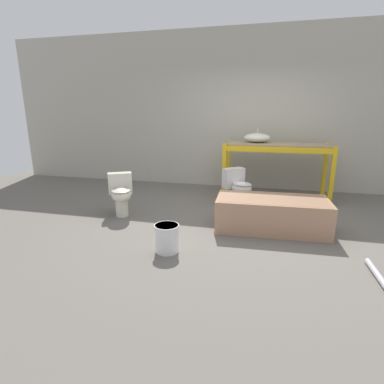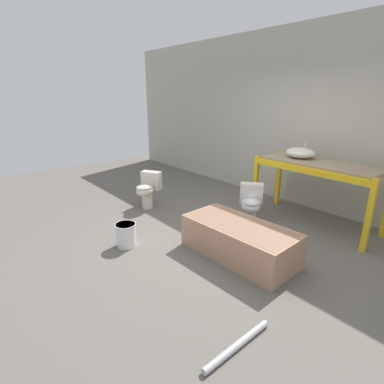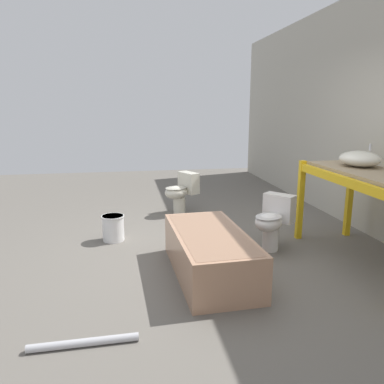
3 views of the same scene
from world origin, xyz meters
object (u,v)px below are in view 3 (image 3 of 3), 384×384
at_px(sink_basin, 360,159).
at_px(toilet_near, 273,220).
at_px(bathtub_main, 210,250).
at_px(bucket_white, 113,227).
at_px(toilet_far, 181,191).

distance_m(sink_basin, toilet_near, 1.19).
relative_size(bathtub_main, toilet_near, 2.33).
bearing_deg(toilet_near, bucket_white, -148.87).
xyz_separation_m(sink_basin, toilet_far, (-1.97, -1.74, -0.74)).
xyz_separation_m(bathtub_main, bucket_white, (-1.18, -1.00, -0.08)).
xyz_separation_m(toilet_far, bucket_white, (1.09, -1.04, -0.20)).
height_order(bathtub_main, toilet_near, toilet_near).
height_order(toilet_near, toilet_far, same).
distance_m(bathtub_main, toilet_far, 2.28).
bearing_deg(toilet_near, sink_basin, 35.11).
bearing_deg(sink_basin, bucket_white, -107.62).
bearing_deg(toilet_far, bucket_white, -72.61).
xyz_separation_m(bathtub_main, toilet_near, (-0.54, 0.88, 0.11)).
xyz_separation_m(toilet_near, toilet_far, (-1.73, -0.84, 0.00)).
relative_size(toilet_near, toilet_far, 1.00).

